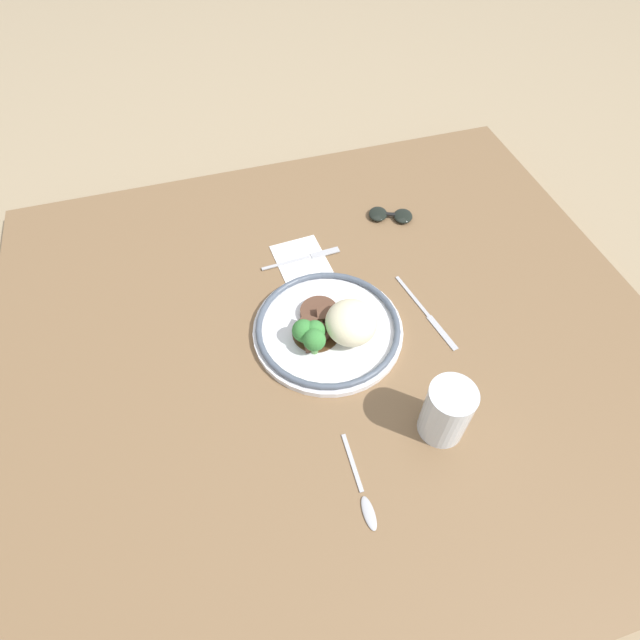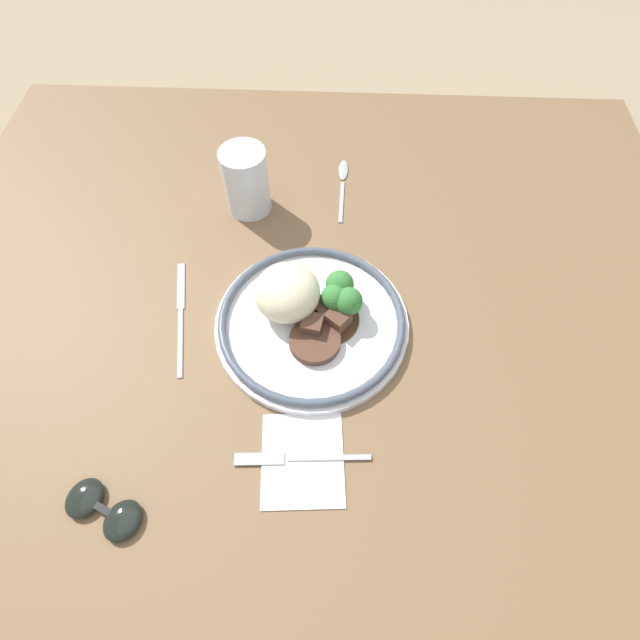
% 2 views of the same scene
% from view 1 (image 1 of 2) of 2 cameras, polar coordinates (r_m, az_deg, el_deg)
% --- Properties ---
extents(ground_plane, '(8.00, 8.00, 0.00)m').
position_cam_1_polar(ground_plane, '(1.00, 1.50, -3.49)').
color(ground_plane, '#998466').
extents(dining_table, '(1.15, 1.27, 0.04)m').
position_cam_1_polar(dining_table, '(0.98, 1.53, -2.78)').
color(dining_table, brown).
rests_on(dining_table, ground).
extents(napkin, '(0.13, 0.11, 0.00)m').
position_cam_1_polar(napkin, '(1.10, -2.20, 6.93)').
color(napkin, white).
rests_on(napkin, dining_table).
extents(plate, '(0.29, 0.29, 0.09)m').
position_cam_1_polar(plate, '(0.95, 1.20, -0.84)').
color(plate, white).
rests_on(plate, dining_table).
extents(juice_glass, '(0.08, 0.08, 0.12)m').
position_cam_1_polar(juice_glass, '(0.84, 14.22, -10.22)').
color(juice_glass, orange).
rests_on(juice_glass, dining_table).
extents(fork, '(0.02, 0.18, 0.00)m').
position_cam_1_polar(fork, '(1.10, -1.30, 7.21)').
color(fork, '#ADADB2').
rests_on(fork, napkin).
extents(knife, '(0.21, 0.05, 0.00)m').
position_cam_1_polar(knife, '(1.02, 12.14, 0.65)').
color(knife, '#ADADB2').
rests_on(knife, dining_table).
extents(spoon, '(0.16, 0.02, 0.01)m').
position_cam_1_polar(spoon, '(0.82, 5.12, -19.80)').
color(spoon, '#ADADB2').
rests_on(spoon, dining_table).
extents(sunglasses, '(0.09, 0.11, 0.02)m').
position_cam_1_polar(sunglasses, '(1.20, 8.06, 11.80)').
color(sunglasses, black).
rests_on(sunglasses, dining_table).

